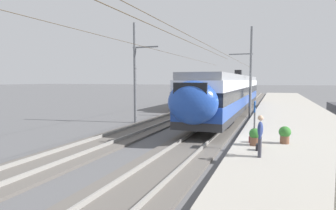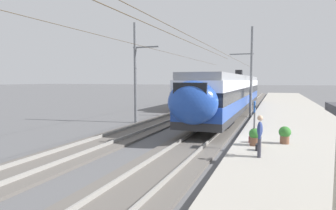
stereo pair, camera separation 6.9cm
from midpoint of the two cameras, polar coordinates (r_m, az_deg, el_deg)
ground_plane at (r=15.50m, az=10.61°, el=-7.80°), size 400.00×400.00×0.00m
platform_slab at (r=15.32m, az=26.74°, el=-7.77°), size 120.00×6.94×0.33m
track_near at (r=15.75m, az=6.06°, el=-7.28°), size 120.00×3.00×0.28m
track_far at (r=17.51m, az=-9.02°, el=-6.07°), size 120.00×3.00×0.28m
train_near_platform at (r=28.07m, az=12.87°, el=2.45°), size 29.33×2.89×4.27m
train_far_track at (r=41.51m, az=8.95°, el=3.29°), size 25.89×3.03×4.27m
catenary_mast_mid at (r=26.71m, az=16.21°, el=6.55°), size 46.88×2.12×8.17m
catenary_mast_far_side at (r=22.75m, az=-6.18°, el=6.80°), size 46.88×2.17×7.91m
platform_sign at (r=13.91m, az=17.15°, el=-1.56°), size 0.70×0.08×2.10m
passenger_walking at (r=11.97m, az=18.11°, el=-5.53°), size 0.53×0.22×1.69m
handbag_beside_passenger at (r=13.23m, az=17.72°, el=-8.06°), size 0.32×0.18×0.41m
handbag_near_sign at (r=14.77m, az=16.42°, el=-6.62°), size 0.32×0.18×0.43m
potted_plant_platform_edge at (r=14.11m, az=17.16°, el=-5.97°), size 0.54×0.54×0.82m
potted_plant_by_shelter at (r=14.99m, az=22.54°, el=-5.36°), size 0.57×0.57×0.85m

